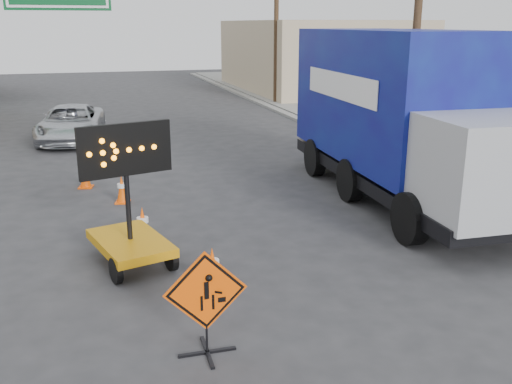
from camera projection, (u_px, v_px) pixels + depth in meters
name	position (u px, v px, depth m)	size (l,w,h in m)	color
ground	(287.00, 344.00, 8.18)	(100.00, 100.00, 0.00)	#2D2D30
curb_right	(327.00, 131.00, 23.93)	(0.40, 60.00, 0.12)	gray
sidewalk_right	(376.00, 128.00, 24.57)	(4.00, 60.00, 0.15)	gray
building_right_far	(317.00, 56.00, 38.67)	(10.00, 14.00, 4.60)	tan
highway_gantry	(22.00, 6.00, 21.97)	(6.18, 0.38, 6.90)	slate
utility_pole_near	(418.00, 15.00, 18.26)	(1.80, 0.26, 9.00)	#49301F
utility_pole_far	(276.00, 18.00, 31.10)	(1.80, 0.26, 9.00)	#49301F
construction_sign	(206.00, 301.00, 7.71)	(1.16, 0.82, 1.53)	black
arrow_board	(130.00, 234.00, 10.72)	(1.68, 2.14, 2.72)	#C3810A
pickup_truck	(71.00, 123.00, 22.12)	(2.27, 4.91, 1.37)	silver
box_truck	(399.00, 125.00, 14.50)	(3.22, 9.09, 4.26)	black
cone_a	(212.00, 268.00, 9.80)	(0.48, 0.48, 0.75)	#FA5205
cone_b	(143.00, 224.00, 11.92)	(0.49, 0.49, 0.75)	#FA5205
cone_c	(122.00, 189.00, 14.53)	(0.43, 0.43, 0.71)	#FA5205
cone_d	(85.00, 175.00, 15.87)	(0.45, 0.45, 0.74)	#FA5205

